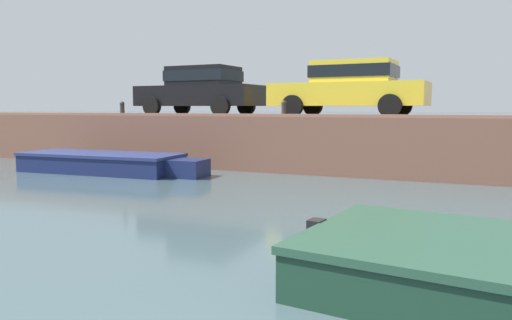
{
  "coord_description": "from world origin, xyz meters",
  "views": [
    {
      "loc": [
        2.07,
        -0.27,
        1.81
      ],
      "look_at": [
        0.04,
        4.31,
        1.28
      ],
      "focal_mm": 35.0,
      "sensor_mm": 36.0,
      "label": 1
    }
  ],
  "objects": [
    {
      "name": "boat_moored_west_navy",
      "position": [
        -7.26,
        10.63,
        0.27
      ],
      "size": [
        5.57,
        1.88,
        0.54
      ],
      "color": "navy",
      "rests_on": "ground"
    },
    {
      "name": "mooring_bollard_mid",
      "position": [
        -2.78,
        12.57,
        1.79
      ],
      "size": [
        0.15,
        0.15,
        0.44
      ],
      "color": "#2D2B28",
      "rests_on": "far_quay_wall"
    },
    {
      "name": "car_leftmost_black",
      "position": [
        -6.07,
        13.76,
        2.39
      ],
      "size": [
        4.11,
        1.98,
        1.54
      ],
      "color": "black",
      "rests_on": "far_quay_wall"
    },
    {
      "name": "far_wall_coping",
      "position": [
        0.0,
        12.44,
        1.59
      ],
      "size": [
        60.0,
        0.24,
        0.08
      ],
      "primitive_type": "cube",
      "color": "#925F4C",
      "rests_on": "far_quay_wall"
    },
    {
      "name": "far_quay_wall",
      "position": [
        0.0,
        15.32,
        0.77
      ],
      "size": [
        60.0,
        6.0,
        1.55
      ],
      "primitive_type": "cube",
      "color": "brown",
      "rests_on": "ground"
    },
    {
      "name": "ground_plane",
      "position": [
        0.0,
        6.16,
        0.0
      ],
      "size": [
        400.0,
        400.0,
        0.0
      ],
      "primitive_type": "plane",
      "color": "#3D5156"
    },
    {
      "name": "car_left_inner_yellow",
      "position": [
        -1.24,
        13.76,
        2.4
      ],
      "size": [
        4.37,
        1.99,
        1.54
      ],
      "color": "yellow",
      "rests_on": "far_quay_wall"
    },
    {
      "name": "mooring_bollard_west",
      "position": [
        -8.27,
        12.57,
        1.79
      ],
      "size": [
        0.15,
        0.15,
        0.44
      ],
      "color": "#2D2B28",
      "rests_on": "far_quay_wall"
    }
  ]
}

